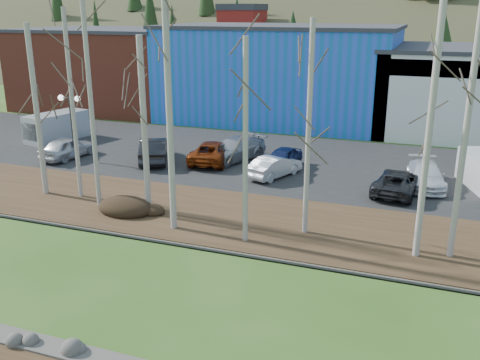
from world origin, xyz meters
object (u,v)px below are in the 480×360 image
at_px(car_6, 398,182).
at_px(van_grey, 55,127).
at_px(street_lamp, 70,109).
at_px(car_1, 154,150).
at_px(car_3, 234,150).
at_px(car_7, 426,175).
at_px(car_0, 68,148).
at_px(car_4, 282,159).
at_px(car_2, 214,151).
at_px(car_5, 275,166).

height_order(car_6, van_grey, van_grey).
height_order(street_lamp, car_1, street_lamp).
xyz_separation_m(car_3, car_7, (11.99, -1.28, -0.07)).
bearing_deg(car_1, street_lamp, -10.15).
relative_size(car_6, car_7, 1.02).
height_order(car_1, car_3, car_1).
bearing_deg(car_7, car_1, 173.85).
height_order(street_lamp, car_0, street_lamp).
xyz_separation_m(car_0, car_7, (22.53, 2.00, -0.05)).
xyz_separation_m(car_0, car_3, (10.54, 3.28, 0.02)).
distance_m(car_4, car_7, 8.52).
distance_m(car_2, car_5, 4.97).
xyz_separation_m(car_5, van_grey, (-18.18, 3.07, 0.39)).
xyz_separation_m(car_1, car_4, (8.29, 1.25, -0.13)).
xyz_separation_m(car_0, car_4, (14.03, 2.53, -0.06)).
bearing_deg(car_5, car_3, -13.88).
height_order(car_5, car_6, car_6).
height_order(car_1, car_7, car_1).
relative_size(car_2, van_grey, 0.99).
bearing_deg(car_7, van_grey, 167.46).
height_order(car_5, car_7, car_7).
bearing_deg(car_2, car_4, 173.27).
height_order(car_0, car_5, car_0).
distance_m(car_3, van_grey, 14.64).
height_order(car_2, car_3, car_3).
relative_size(car_1, car_4, 1.25).
bearing_deg(car_5, car_1, 17.76).
xyz_separation_m(street_lamp, car_1, (5.10, 1.46, -2.56)).
xyz_separation_m(car_4, car_7, (8.50, -0.53, 0.01)).
xyz_separation_m(car_1, car_7, (16.79, 0.71, -0.12)).
height_order(car_0, car_3, car_3).
relative_size(car_5, van_grey, 0.77).
bearing_deg(car_3, street_lamp, -139.41).
distance_m(car_3, car_5, 4.35).
distance_m(street_lamp, car_3, 10.81).
relative_size(car_3, car_7, 1.11).
distance_m(car_5, car_6, 7.10).
bearing_deg(car_4, car_1, -162.80).
height_order(car_0, car_1, car_1).
xyz_separation_m(car_4, van_grey, (-18.11, 1.31, 0.38)).
distance_m(car_0, car_3, 11.04).
distance_m(car_4, van_grey, 18.16).
bearing_deg(car_6, van_grey, -0.79).
bearing_deg(car_1, car_0, -13.54).
distance_m(car_1, car_5, 8.38).
distance_m(car_0, car_4, 14.26).
bearing_deg(car_1, car_2, 172.29).
bearing_deg(van_grey, car_6, 4.05).
relative_size(street_lamp, car_0, 1.02).
distance_m(car_3, car_4, 3.57).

